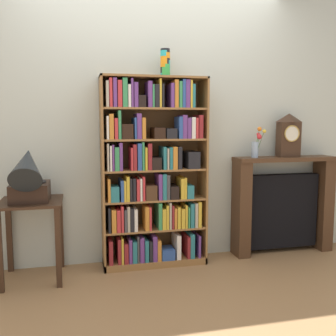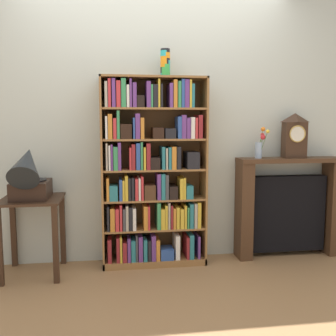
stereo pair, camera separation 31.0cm
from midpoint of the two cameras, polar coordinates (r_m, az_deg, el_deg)
ground_plane at (r=3.52m, az=-4.19°, el=-15.00°), size 7.85×6.40×0.02m
wall_back at (r=3.61m, az=-3.09°, el=6.85°), size 4.85×0.08×2.60m
bookshelf at (r=3.43m, az=-4.92°, el=-1.36°), size 0.94×0.28×1.70m
cup_stack at (r=3.47m, az=-3.07°, el=15.44°), size 0.09×0.09×0.24m
side_table_left at (r=3.40m, az=-22.26°, el=-7.36°), size 0.50×0.50×0.66m
gramophone at (r=3.26m, az=-22.77°, el=-1.19°), size 0.30×0.52×0.51m
fireplace_mantel at (r=3.95m, az=14.58°, el=-5.42°), size 1.02×0.24×0.96m
mantel_clock at (r=3.86m, az=15.45°, el=4.76°), size 0.21×0.12×0.42m
flower_vase at (r=3.71m, az=10.77°, el=3.37°), size 0.11×0.12×0.29m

